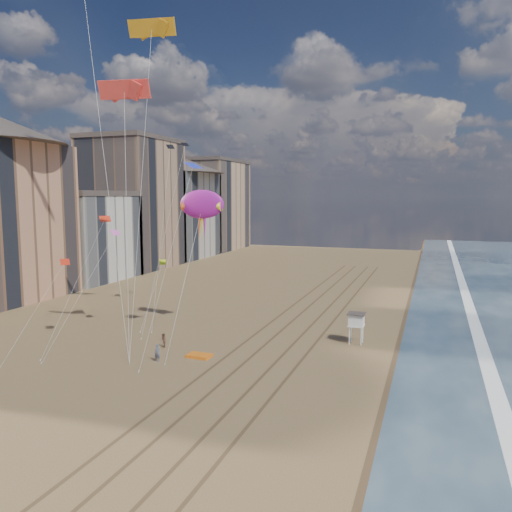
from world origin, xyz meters
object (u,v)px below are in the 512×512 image
Objects in this scene: lifeguard_stand at (356,320)px; kite_flyer_b at (163,341)px; show_kite at (202,205)px; grounded_kite at (199,356)px; kite_flyer_a at (157,353)px.

kite_flyer_b is at bearing -156.16° from lifeguard_stand.
lifeguard_stand is at bearing 76.20° from kite_flyer_b.
show_kite reaches higher than kite_flyer_b.
show_kite is at bearing -176.07° from lifeguard_stand.
kite_flyer_b is (-1.23, -7.17, -14.21)m from show_kite.
grounded_kite is 1.38× the size of kite_flyer_a.
lifeguard_stand is at bearing 35.83° from kite_flyer_a.
grounded_kite is at bearing 35.43° from kite_flyer_b.
show_kite reaches higher than grounded_kite.
kite_flyer_a is 1.12× the size of kite_flyer_b.
grounded_kite is at bearing -66.79° from show_kite.
grounded_kite is 5.21m from kite_flyer_b.
grounded_kite is 0.13× the size of show_kite.
show_kite is at bearing 132.67° from kite_flyer_b.
lifeguard_stand is 0.18× the size of show_kite.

